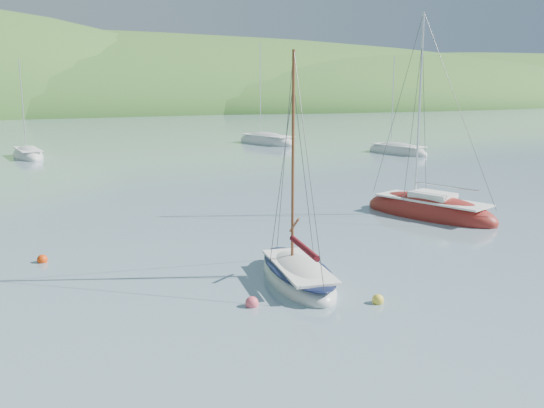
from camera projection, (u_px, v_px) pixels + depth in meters
name	position (u px, v px, depth m)	size (l,w,h in m)	color
ground	(339.00, 297.00, 22.29)	(700.00, 700.00, 0.00)	gray
shoreline_hills	(20.00, 108.00, 174.61)	(690.00, 135.00, 56.00)	#386727
daysailer_white	(298.00, 276.00, 23.94)	(3.06, 6.50, 9.62)	silver
sloop_red	(429.00, 212.00, 35.47)	(5.76, 8.99, 12.59)	maroon
distant_sloop_a	(28.00, 156.00, 62.49)	(3.77, 7.94, 10.90)	silver
distant_sloop_b	(267.00, 142.00, 75.96)	(6.32, 10.08, 13.57)	silver
distant_sloop_d	(397.00, 152.00, 65.90)	(4.68, 8.28, 11.19)	silver
mooring_buoys	(271.00, 266.00, 25.58)	(23.99, 11.78, 0.47)	yellow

